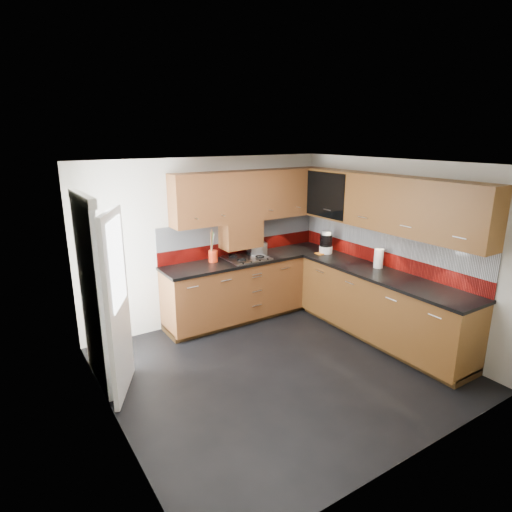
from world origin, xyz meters
TOP-DOWN VIEW (x-y plane):
  - room at (0.00, 0.00)m, footprint 4.00×3.80m
  - base_cabinets at (1.07, 0.72)m, footprint 2.70×3.20m
  - countertop at (1.05, 0.70)m, footprint 2.72×3.22m
  - backsplash at (1.28, 0.93)m, footprint 2.70×3.20m
  - upper_cabinets at (1.23, 0.78)m, footprint 2.50×3.20m
  - extractor_hood at (0.45, 1.64)m, footprint 0.60×0.33m
  - glass_cabinet at (1.71, 1.07)m, footprint 0.32×0.80m
  - back_door at (-1.78, 0.75)m, footprint 0.42×1.19m
  - gas_hob at (0.45, 1.47)m, footprint 0.60×0.53m
  - utensil_pot at (-0.04, 1.60)m, footprint 0.13×0.13m
  - toaster at (0.71, 1.59)m, footprint 0.29×0.20m
  - food_processor at (1.64, 1.08)m, footprint 0.20×0.20m
  - paper_towel at (1.74, 0.12)m, footprint 0.16×0.16m
  - orange_cloth at (1.54, 1.08)m, footprint 0.14×0.12m

SIDE VIEW (x-z plane):
  - base_cabinets at x=1.07m, z-range -0.04..0.91m
  - countertop at x=1.05m, z-range 0.90..0.94m
  - orange_cloth at x=1.54m, z-range 0.94..0.96m
  - gas_hob at x=0.45m, z-range 0.93..0.98m
  - back_door at x=-1.78m, z-range 0.01..2.05m
  - toaster at x=0.71m, z-range 0.94..1.13m
  - utensil_pot at x=-0.04m, z-range 0.81..1.28m
  - paper_towel at x=1.74m, z-range 0.94..1.20m
  - food_processor at x=1.64m, z-range 0.93..1.26m
  - backsplash at x=1.28m, z-range 0.94..1.48m
  - extractor_hood at x=0.45m, z-range 1.08..1.48m
  - room at x=0.00m, z-range 0.18..2.82m
  - upper_cabinets at x=1.23m, z-range 1.48..2.20m
  - glass_cabinet at x=1.71m, z-range 1.54..2.20m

